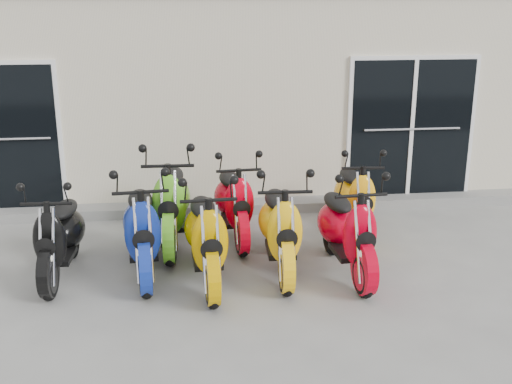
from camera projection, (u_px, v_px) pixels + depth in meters
ground at (262, 264)px, 7.94m from camera, size 80.00×80.00×0.00m
building at (229, 79)px, 12.39m from camera, size 14.00×6.00×3.20m
front_step at (245, 206)px, 9.84m from camera, size 14.00×0.40×0.15m
door_left at (24, 134)px, 9.27m from camera, size 1.07×0.08×2.22m
door_right at (411, 124)px, 9.91m from camera, size 2.02×0.08×2.22m
scooter_front_black at (58, 225)px, 7.42m from camera, size 0.73×1.78×1.29m
scooter_front_blue at (141, 217)px, 7.49m from camera, size 0.86×1.98×1.42m
scooter_front_orange_a at (206, 225)px, 7.27m from camera, size 0.79×1.93×1.40m
scooter_front_orange_b at (280, 216)px, 7.55m from camera, size 0.76×1.92×1.40m
scooter_front_red at (347, 219)px, 7.49m from camera, size 0.80×1.90×1.37m
scooter_back_green at (171, 191)px, 8.35m from camera, size 0.80×2.05×1.49m
scooter_back_red at (234, 192)px, 8.56m from camera, size 0.79×1.85×1.34m
scooter_back_yellow at (355, 188)px, 8.77m from camera, size 0.74×1.79×1.30m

